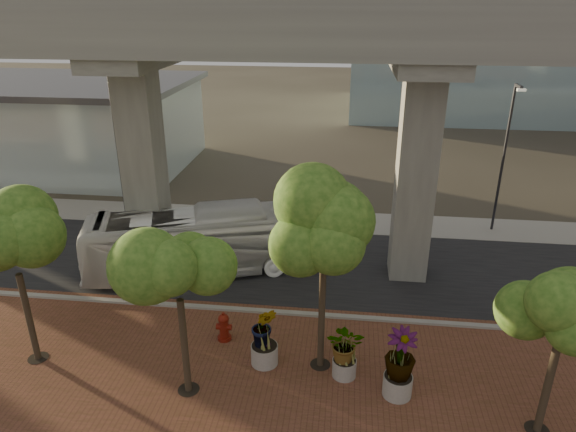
# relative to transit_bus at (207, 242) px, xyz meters

# --- Properties ---
(ground) EXTENTS (160.00, 160.00, 0.00)m
(ground) POSITION_rel_transit_bus_xyz_m (3.04, -1.13, -1.51)
(ground) COLOR #352F26
(ground) RESTS_ON ground
(brick_plaza) EXTENTS (70.00, 13.00, 0.06)m
(brick_plaza) POSITION_rel_transit_bus_xyz_m (3.04, -9.13, -1.48)
(brick_plaza) COLOR brown
(brick_plaza) RESTS_ON ground
(asphalt_road) EXTENTS (90.00, 8.00, 0.04)m
(asphalt_road) POSITION_rel_transit_bus_xyz_m (3.04, 0.87, -1.49)
(asphalt_road) COLOR black
(asphalt_road) RESTS_ON ground
(curb_strip) EXTENTS (70.00, 0.25, 0.16)m
(curb_strip) POSITION_rel_transit_bus_xyz_m (3.04, -3.13, -1.43)
(curb_strip) COLOR gray
(curb_strip) RESTS_ON ground
(far_sidewalk) EXTENTS (90.00, 3.00, 0.06)m
(far_sidewalk) POSITION_rel_transit_bus_xyz_m (3.04, 6.37, -1.48)
(far_sidewalk) COLOR gray
(far_sidewalk) RESTS_ON ground
(transit_viaduct) EXTENTS (72.00, 5.60, 12.40)m
(transit_viaduct) POSITION_rel_transit_bus_xyz_m (3.04, 0.87, 5.77)
(transit_viaduct) COLOR gray
(transit_viaduct) RESTS_ON ground
(station_pavilion) EXTENTS (23.00, 13.00, 6.30)m
(station_pavilion) POSITION_rel_transit_bus_xyz_m (-16.96, 14.87, 1.70)
(station_pavilion) COLOR silver
(station_pavilion) RESTS_ON ground
(transit_bus) EXTENTS (11.12, 5.83, 3.03)m
(transit_bus) POSITION_rel_transit_bus_xyz_m (0.00, 0.00, 0.00)
(transit_bus) COLOR white
(transit_bus) RESTS_ON ground
(fire_hydrant) EXTENTS (0.57, 0.51, 1.13)m
(fire_hydrant) POSITION_rel_transit_bus_xyz_m (1.93, -5.04, -0.91)
(fire_hydrant) COLOR maroon
(fire_hydrant) RESTS_ON ground
(planter_front) EXTENTS (1.78, 1.78, 1.96)m
(planter_front) POSITION_rel_transit_bus_xyz_m (6.36, -6.50, -0.27)
(planter_front) COLOR gray
(planter_front) RESTS_ON ground
(planter_right) EXTENTS (2.25, 2.25, 2.41)m
(planter_right) POSITION_rel_transit_bus_xyz_m (8.04, -7.21, 0.00)
(planter_right) COLOR gray
(planter_right) RESTS_ON ground
(planter_left) EXTENTS (2.06, 2.06, 2.27)m
(planter_left) POSITION_rel_transit_bus_xyz_m (3.63, -6.19, -0.08)
(planter_left) COLOR #ACA59B
(planter_left) RESTS_ON ground
(street_tree_far_west) EXTENTS (3.76, 3.76, 6.18)m
(street_tree_far_west) POSITION_rel_transit_bus_xyz_m (-4.30, -6.90, 2.99)
(street_tree_far_west) COLOR #403525
(street_tree_far_west) RESTS_ON ground
(street_tree_near_west) EXTENTS (3.29, 3.29, 5.84)m
(street_tree_near_west) POSITION_rel_transit_bus_xyz_m (1.41, -7.80, 2.86)
(street_tree_near_west) COLOR #403525
(street_tree_near_west) RESTS_ON ground
(street_tree_near_east) EXTENTS (3.71, 3.71, 6.90)m
(street_tree_near_east) POSITION_rel_transit_bus_xyz_m (5.54, -6.06, 3.73)
(street_tree_near_east) COLOR #403525
(street_tree_near_east) RESTS_ON ground
(street_tree_far_east) EXTENTS (3.45, 3.45, 5.66)m
(street_tree_far_east) POSITION_rel_transit_bus_xyz_m (12.01, -8.18, 2.61)
(street_tree_far_east) COLOR #403525
(street_tree_far_east) RESTS_ON ground
(streetlamp_west) EXTENTS (0.41, 1.21, 8.35)m
(streetlamp_west) POSITION_rel_transit_bus_xyz_m (-6.55, 5.80, 3.36)
(streetlamp_west) COLOR #2B2A2F
(streetlamp_west) RESTS_ON ground
(streetlamp_east) EXTENTS (0.39, 1.14, 7.84)m
(streetlamp_east) POSITION_rel_transit_bus_xyz_m (14.13, 6.27, 3.06)
(streetlamp_east) COLOR #28282D
(streetlamp_east) RESTS_ON ground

